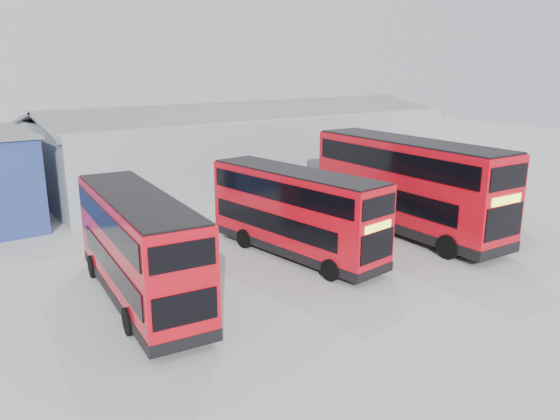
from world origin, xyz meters
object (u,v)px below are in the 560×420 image
object	(u,v)px
maintenance_shed	(249,145)
double_decker_right	(407,187)
double_decker_centre	(295,214)
single_decker_blue	(426,189)
double_decker_left	(139,249)

from	to	relation	value
maintenance_shed	double_decker_right	distance (m)	16.46
double_decker_centre	double_decker_right	distance (m)	6.87
double_decker_centre	double_decker_right	size ratio (longest dim) A/B	0.82
maintenance_shed	double_decker_right	xyz separation A→B (m)	(-0.75, -16.44, -0.17)
maintenance_shed	double_decker_centre	world-z (taller)	maintenance_shed
single_decker_blue	double_decker_right	bearing A→B (deg)	20.78
double_decker_centre	single_decker_blue	world-z (taller)	double_decker_centre
single_decker_blue	double_decker_left	bearing A→B (deg)	0.70
maintenance_shed	double_decker_right	world-z (taller)	maintenance_shed
double_decker_right	single_decker_blue	xyz separation A→B (m)	(4.00, 2.02, -1.02)
maintenance_shed	single_decker_blue	world-z (taller)	maintenance_shed
double_decker_centre	maintenance_shed	bearing A→B (deg)	57.82
maintenance_shed	double_decker_left	xyz separation A→B (m)	(-15.29, -16.61, -0.58)
double_decker_right	double_decker_left	bearing A→B (deg)	-176.71
double_decker_right	single_decker_blue	size ratio (longest dim) A/B	1.10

